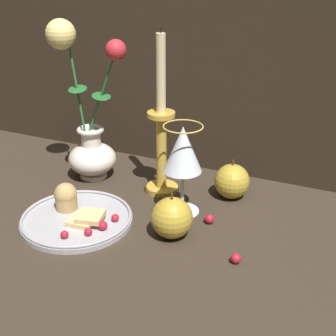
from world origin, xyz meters
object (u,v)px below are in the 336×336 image
Objects in this scene: plate_with_pastries at (76,215)px; apple_near_glass at (232,181)px; wine_glass at (183,152)px; candlestick at (161,136)px; vase at (88,130)px; apple_beside_vase at (172,218)px.

apple_near_glass is at bearing 42.00° from plate_with_pastries.
candlestick is (-0.08, 0.07, -0.00)m from wine_glass.
candlestick is 0.18m from apple_near_glass.
candlestick is (0.18, 0.01, 0.01)m from vase.
vase reaches higher than apple_beside_vase.
wine_glass is at bearing 101.24° from apple_beside_vase.
vase is 4.12× the size of apple_near_glass.
plate_with_pastries is 0.24m from candlestick.
candlestick is at bearing 62.59° from plate_with_pastries.
wine_glass is 2.12× the size of apple_near_glass.
apple_near_glass is (0.15, 0.03, -0.09)m from candlestick.
candlestick is 3.91× the size of apple_beside_vase.
apple_beside_vase is at bearing -28.82° from vase.
apple_beside_vase is 1.03× the size of apple_near_glass.
plate_with_pastries is at bearing -65.99° from vase.
wine_glass is (0.18, 0.12, 0.12)m from plate_with_pastries.
vase reaches higher than apple_near_glass.
apple_beside_vase is at bearing -105.83° from apple_near_glass.
vase is 0.26m from wine_glass.
vase is at bearing 114.01° from plate_with_pastries.
candlestick is at bearing 121.08° from apple_beside_vase.
apple_near_glass is (0.05, 0.19, -0.00)m from apple_beside_vase.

